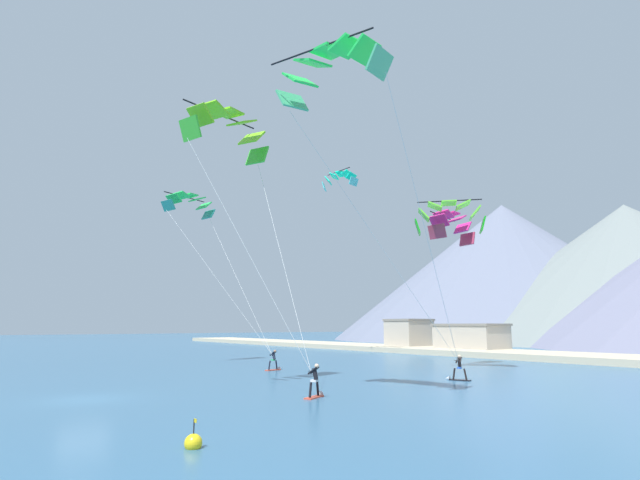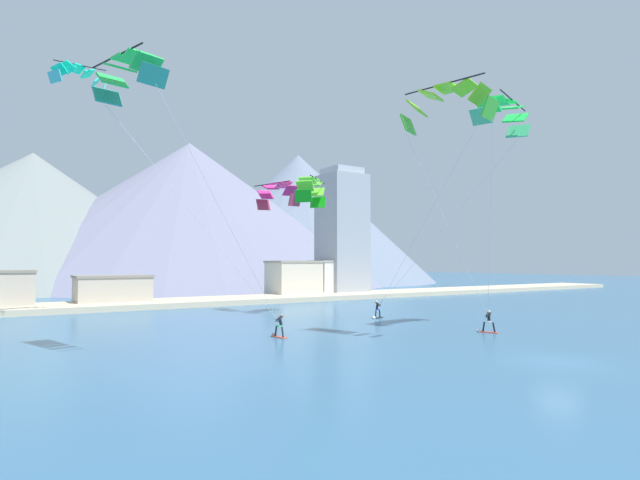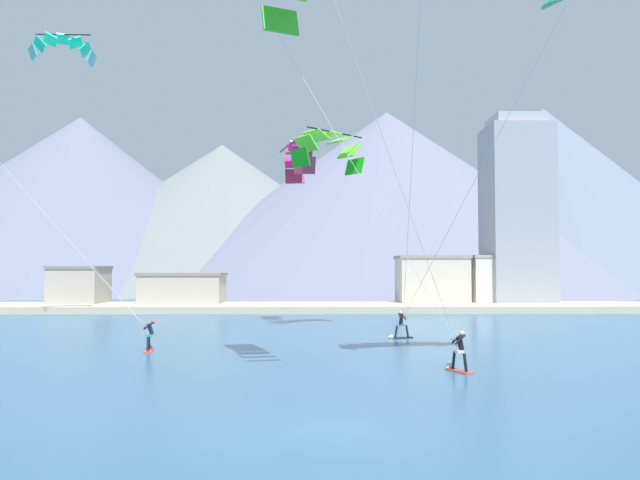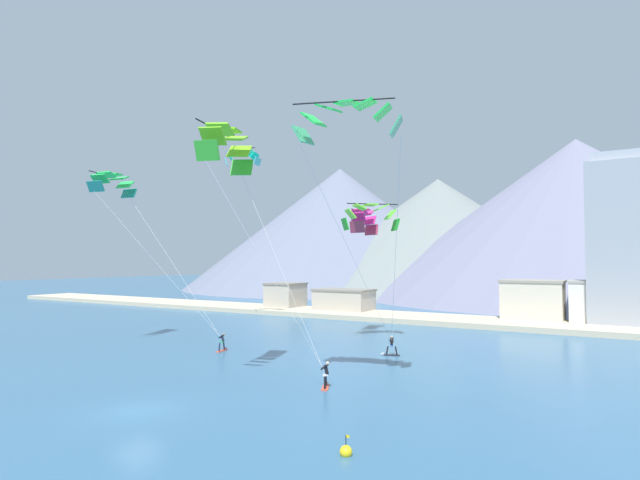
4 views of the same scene
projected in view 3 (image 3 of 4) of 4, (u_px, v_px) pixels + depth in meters
ground_plane at (305, 431)px, 17.07m from camera, size 400.00×400.00×0.00m
kitesurfer_near_lead at (457, 358)px, 27.10m from camera, size 1.09×1.75×1.84m
kitesurfer_near_trail at (149, 341)px, 33.73m from camera, size 0.70×1.78×1.79m
kitesurfer_mid_center at (399, 329)px, 39.83m from camera, size 1.77×0.98×1.82m
parafoil_kite_distant_high_outer at (329, 147)px, 45.83m from camera, size 5.59×5.25×2.77m
parafoil_kite_distant_low_drift at (63, 46)px, 51.56m from camera, size 5.02×2.99×2.38m
parafoil_kite_distant_mid_solo at (298, 157)px, 48.96m from camera, size 2.98×6.32×2.85m
shoreline_strip at (309, 307)px, 65.86m from camera, size 180.00×10.00×0.70m
shore_building_harbour_front at (79, 288)px, 67.96m from camera, size 5.43×5.92×4.72m
shore_building_promenade_mid at (494, 281)px, 70.81m from camera, size 5.74×5.06×5.95m
shore_building_quay_east at (183, 291)px, 68.08m from camera, size 9.03×5.77×3.99m
shore_building_quay_west at (432, 282)px, 70.53m from camera, size 7.88×6.02×5.89m
highrise_tower at (517, 213)px, 71.56m from camera, size 7.00×7.00×21.98m
mountain_peak_west_ridge at (387, 200)px, 130.52m from camera, size 104.25×104.25×37.42m
mountain_peak_central_summit at (222, 216)px, 136.96m from camera, size 91.00×91.00×31.81m
mountain_peak_east_shoulder at (79, 203)px, 134.10m from camera, size 94.86×94.86×37.25m
mountain_peak_far_spur at (545, 199)px, 130.07m from camera, size 80.35×80.35×38.04m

